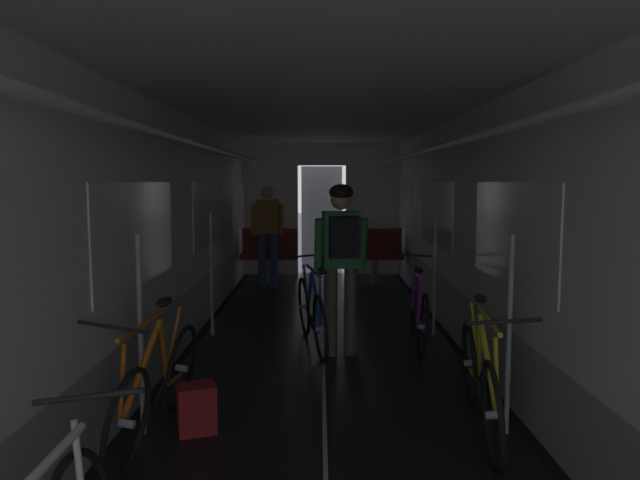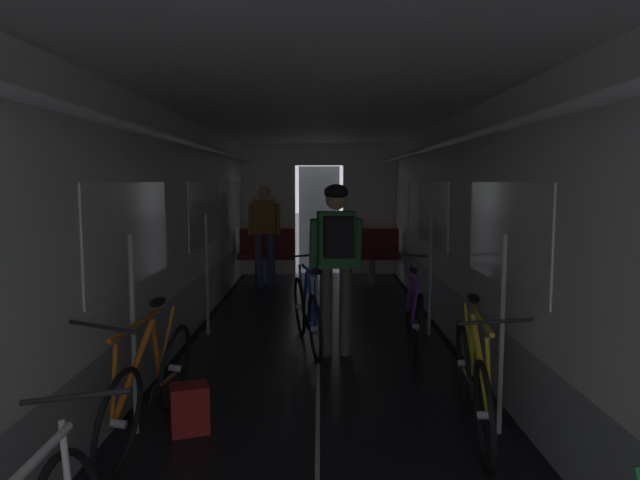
# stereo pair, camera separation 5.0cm
# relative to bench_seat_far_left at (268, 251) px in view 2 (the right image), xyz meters

# --- Properties ---
(train_car_shell) EXTENTS (3.14, 12.34, 2.57)m
(train_car_shell) POSITION_rel_bench_seat_far_left_xyz_m (0.90, -4.47, 1.13)
(train_car_shell) COLOR black
(train_car_shell) RESTS_ON ground
(bench_seat_far_left) EXTENTS (0.98, 0.51, 0.95)m
(bench_seat_far_left) POSITION_rel_bench_seat_far_left_xyz_m (0.00, 0.00, 0.00)
(bench_seat_far_left) COLOR gray
(bench_seat_far_left) RESTS_ON ground
(bench_seat_far_right) EXTENTS (0.98, 0.51, 0.95)m
(bench_seat_far_right) POSITION_rel_bench_seat_far_left_xyz_m (1.80, 0.00, 0.00)
(bench_seat_far_right) COLOR gray
(bench_seat_far_right) RESTS_ON ground
(bicycle_purple) EXTENTS (0.44, 1.69, 0.95)m
(bicycle_purple) POSITION_rel_bench_seat_far_left_xyz_m (1.92, -3.81, -0.18)
(bicycle_purple) COLOR black
(bicycle_purple) RESTS_ON ground
(bicycle_yellow) EXTENTS (0.44, 1.69, 0.95)m
(bicycle_yellow) POSITION_rel_bench_seat_far_left_xyz_m (1.99, -5.94, -0.18)
(bicycle_yellow) COLOR black
(bicycle_yellow) RESTS_ON ground
(bicycle_orange) EXTENTS (0.47, 1.69, 0.96)m
(bicycle_orange) POSITION_rel_bench_seat_far_left_xyz_m (-0.24, -6.06, -0.19)
(bicycle_orange) COLOR black
(bicycle_orange) RESTS_ON ground
(person_cyclist_aisle) EXTENTS (0.55, 0.42, 1.73)m
(person_cyclist_aisle) POSITION_rel_bench_seat_far_left_xyz_m (1.08, -4.17, 0.50)
(person_cyclist_aisle) COLOR brown
(person_cyclist_aisle) RESTS_ON ground
(bicycle_blue_in_aisle) EXTENTS (0.47, 1.68, 0.94)m
(bicycle_blue_in_aisle) POSITION_rel_bench_seat_far_left_xyz_m (0.78, -3.90, -0.18)
(bicycle_blue_in_aisle) COLOR black
(bicycle_blue_in_aisle) RESTS_ON ground
(person_standing_near_bench) EXTENTS (0.53, 0.23, 1.69)m
(person_standing_near_bench) POSITION_rel_bench_seat_far_left_xyz_m (0.00, -0.38, 0.41)
(person_standing_near_bench) COLOR #384C75
(person_standing_near_bench) RESTS_ON ground
(backpack_on_floor) EXTENTS (0.31, 0.27, 0.34)m
(backpack_on_floor) POSITION_rel_bench_seat_far_left_xyz_m (0.00, -5.96, -0.40)
(backpack_on_floor) COLOR maroon
(backpack_on_floor) RESTS_ON ground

